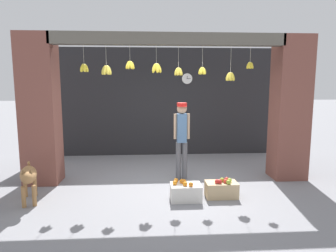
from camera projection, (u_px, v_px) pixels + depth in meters
ground_plane at (169, 184)px, 6.20m from camera, size 60.00×60.00×0.00m
shop_back_wall at (163, 102)px, 8.60m from camera, size 6.56×0.12×3.06m
shop_pillar_left at (40, 110)px, 6.11m from camera, size 0.70×0.60×3.06m
shop_pillar_right at (290, 109)px, 6.45m from camera, size 0.70×0.60×3.06m
storefront_awning at (168, 43)px, 5.91m from camera, size 4.66×0.27×0.95m
dog at (28, 177)px, 5.20m from camera, size 0.48×0.96×0.69m
shopkeeper at (182, 135)px, 6.39m from camera, size 0.34×0.27×1.66m
fruit_crate_oranges at (186, 192)px, 5.34m from camera, size 0.54×0.38×0.37m
fruit_crate_apples at (221, 189)px, 5.48m from camera, size 0.57×0.34×0.36m
water_bottle at (177, 186)px, 5.72m from camera, size 0.06×0.06×0.28m
wall_clock at (187, 79)px, 8.47m from camera, size 0.32×0.03×0.32m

